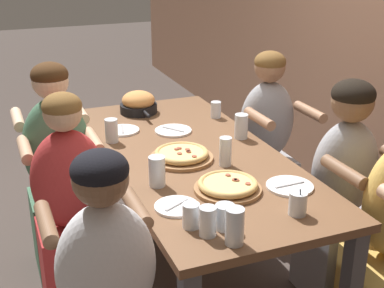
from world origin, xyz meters
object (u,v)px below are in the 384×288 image
at_px(drinking_glass_e, 241,128).
at_px(diner_far_midright, 342,200).
at_px(empty_plate_a, 123,130).
at_px(drinking_glass_c, 225,218).
at_px(diner_near_center, 72,215).
at_px(diner_far_midleft, 266,149).
at_px(empty_plate_c, 177,207).
at_px(empty_plate_d, 290,186).
at_px(cocktail_glass_blue, 298,204).
at_px(drinking_glass_h, 208,221).
at_px(drinking_glass_i, 225,153).
at_px(pizza_board_main, 228,186).
at_px(drinking_glass_a, 191,217).
at_px(drinking_glass_d, 235,228).
at_px(diner_near_midleft, 60,179).
at_px(drinking_glass_f, 157,171).
at_px(drinking_glass_g, 112,132).
at_px(skillet_bowl, 139,103).
at_px(drinking_glass_b, 216,111).
at_px(empty_plate_b, 173,131).
at_px(pizza_board_second, 181,155).

height_order(drinking_glass_e, diner_far_midright, diner_far_midright).
distance_m(empty_plate_a, drinking_glass_c, 1.22).
bearing_deg(diner_near_center, empty_plate_a, 50.46).
bearing_deg(drinking_glass_c, diner_far_midleft, 143.90).
relative_size(empty_plate_c, empty_plate_d, 0.88).
distance_m(cocktail_glass_blue, drinking_glass_h, 0.41).
bearing_deg(empty_plate_c, drinking_glass_h, 8.10).
xyz_separation_m(cocktail_glass_blue, drinking_glass_i, (-0.56, -0.06, 0.02)).
xyz_separation_m(pizza_board_main, diner_near_center, (-0.45, -0.63, -0.25)).
distance_m(empty_plate_d, drinking_glass_a, 0.57).
distance_m(drinking_glass_d, diner_near_midleft, 1.33).
xyz_separation_m(diner_near_center, diner_near_midleft, (-0.37, 0.00, 0.03)).
xyz_separation_m(drinking_glass_f, diner_far_midright, (0.13, 0.94, -0.27)).
xyz_separation_m(empty_plate_c, drinking_glass_g, (-0.85, -0.07, 0.05)).
distance_m(drinking_glass_i, diner_far_midright, 0.65).
bearing_deg(skillet_bowl, drinking_glass_g, -32.65).
bearing_deg(drinking_glass_i, drinking_glass_c, -25.22).
relative_size(cocktail_glass_blue, drinking_glass_f, 0.87).
height_order(skillet_bowl, diner_near_center, diner_near_center).
height_order(empty_plate_d, drinking_glass_d, drinking_glass_d).
bearing_deg(drinking_glass_a, drinking_glass_b, 151.78).
xyz_separation_m(drinking_glass_e, diner_near_center, (0.13, -0.99, -0.28)).
height_order(pizza_board_main, skillet_bowl, skillet_bowl).
height_order(drinking_glass_i, diner_far_midleft, diner_far_midleft).
bearing_deg(drinking_glass_b, drinking_glass_h, -25.36).
bearing_deg(cocktail_glass_blue, empty_plate_a, -161.29).
distance_m(drinking_glass_h, diner_far_midleft, 1.48).
xyz_separation_m(drinking_glass_b, diner_far_midright, (0.92, 0.30, -0.24)).
xyz_separation_m(drinking_glass_a, drinking_glass_c, (0.06, 0.12, -0.00)).
bearing_deg(pizza_board_main, diner_far_midright, 93.25).
bearing_deg(drinking_glass_b, empty_plate_d, -5.11).
xyz_separation_m(drinking_glass_d, drinking_glass_e, (-0.98, 0.52, -0.01)).
height_order(pizza_board_main, empty_plate_d, pizza_board_main).
bearing_deg(skillet_bowl, drinking_glass_f, -11.94).
relative_size(empty_plate_a, drinking_glass_b, 1.92).
height_order(drinking_glass_c, drinking_glass_h, drinking_glass_h).
height_order(pizza_board_main, drinking_glass_c, drinking_glass_c).
distance_m(pizza_board_main, empty_plate_b, 0.81).
bearing_deg(diner_far_midright, diner_far_midleft, -90.00).
height_order(skillet_bowl, drinking_glass_g, skillet_bowl).
distance_m(drinking_glass_b, drinking_glass_g, 0.72).
height_order(empty_plate_c, diner_far_midleft, diner_far_midleft).
height_order(empty_plate_c, cocktail_glass_blue, cocktail_glass_blue).
bearing_deg(diner_near_midleft, drinking_glass_h, -70.28).
height_order(empty_plate_a, diner_far_midright, diner_far_midright).
bearing_deg(drinking_glass_e, empty_plate_d, -6.74).
height_order(empty_plate_c, diner_near_center, diner_near_center).
height_order(diner_far_midright, diner_near_midleft, diner_near_midleft).
xyz_separation_m(skillet_bowl, drinking_glass_e, (0.65, 0.40, -0.00)).
distance_m(pizza_board_second, drinking_glass_g, 0.46).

